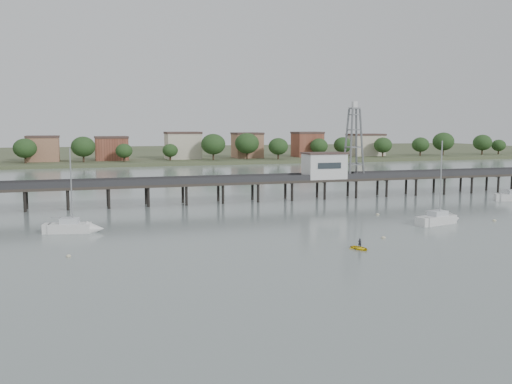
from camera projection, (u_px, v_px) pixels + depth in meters
ground_plane at (342, 290)px, 51.30m from camera, size 500.00×500.00×0.00m
pier at (203, 183)px, 107.76m from camera, size 150.00×5.00×5.50m
pier_building at (324, 165)px, 114.80m from camera, size 8.40×5.40×5.30m
lattice_tower at (354, 143)px, 116.20m from camera, size 3.20×3.20×15.50m
sailboat_b at (78, 228)px, 78.67m from camera, size 7.67×3.48×12.30m
sailboat_d at (443, 219)px, 85.99m from camera, size 8.26×4.23×13.14m
yellow_dinghy at (360, 249)px, 68.03m from camera, size 1.92×1.07×2.59m
dinghy_occupant at (360, 249)px, 68.03m from camera, size 0.76×1.16×0.26m
mooring_buoys at (275, 231)px, 79.44m from camera, size 76.67×18.52×0.39m
far_shore at (127, 153)px, 278.49m from camera, size 500.00×170.00×10.40m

